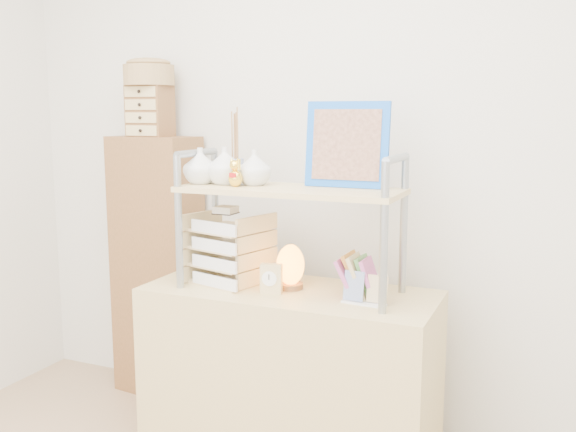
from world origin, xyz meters
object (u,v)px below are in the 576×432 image
cabinet (158,267)px  desk (290,376)px  letter_tray (227,252)px  salt_lamp (290,266)px

cabinet → desk: bearing=-15.6°
cabinet → letter_tray: (0.62, -0.37, 0.21)m
letter_tray → salt_lamp: bearing=4.0°
cabinet → salt_lamp: (0.90, -0.35, 0.17)m
desk → salt_lamp: bearing=105.1°
desk → letter_tray: 0.58m
desk → cabinet: cabinet is taller
salt_lamp → letter_tray: bearing=-176.0°
desk → salt_lamp: size_ratio=6.46×
desk → salt_lamp: (-0.01, 0.02, 0.47)m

